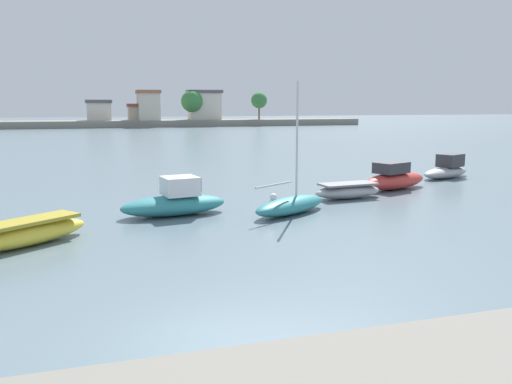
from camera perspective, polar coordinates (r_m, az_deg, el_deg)
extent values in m
plane|color=slate|center=(11.41, -4.27, -15.67)|extent=(400.00, 400.00, 0.00)
ellipsoid|color=yellow|center=(19.92, -23.77, -4.26)|extent=(4.59, 3.96, 0.77)
cube|color=#A8952A|center=(19.82, -23.86, -3.00)|extent=(3.70, 3.21, 0.13)
ellipsoid|color=teal|center=(23.46, -8.89, -1.44)|extent=(4.97, 2.57, 0.88)
cube|color=silver|center=(23.40, -8.26, 0.66)|extent=(1.69, 1.61, 0.82)
cube|color=black|center=(23.62, -6.55, 0.98)|extent=(0.28, 1.25, 0.57)
ellipsoid|color=teal|center=(23.53, 3.77, -1.46)|extent=(4.59, 3.58, 0.76)
cylinder|color=silver|center=(23.49, 4.47, 5.72)|extent=(0.10, 0.10, 5.10)
cylinder|color=#B7B7BC|center=(22.42, 1.96, 0.78)|extent=(2.07, 1.34, 0.08)
ellipsoid|color=#9E9EA3|center=(27.74, 9.94, 0.04)|extent=(3.88, 1.82, 0.70)
cube|color=slate|center=(27.68, 9.96, 0.86)|extent=(3.11, 1.52, 0.10)
ellipsoid|color=#C63833|center=(31.32, 14.84, 1.18)|extent=(5.16, 3.22, 0.97)
cube|color=#333338|center=(30.93, 14.48, 2.58)|extent=(2.23, 1.84, 0.62)
cube|color=black|center=(31.68, 15.55, 2.81)|extent=(0.47, 1.08, 0.43)
ellipsoid|color=#9E9EA3|center=(37.17, 19.89, 2.01)|extent=(4.86, 3.27, 0.72)
cube|color=#333338|center=(37.52, 20.34, 3.25)|extent=(2.01, 1.77, 0.85)
cube|color=black|center=(38.24, 20.96, 3.45)|extent=(0.50, 1.02, 0.59)
sphere|color=white|center=(26.65, 1.90, -0.55)|extent=(0.39, 0.39, 0.39)
cube|color=gray|center=(117.44, -16.05, 7.13)|extent=(115.04, 9.81, 1.43)
cube|color=beige|center=(118.59, -16.67, 8.35)|extent=(4.97, 4.39, 3.64)
cube|color=#565156|center=(118.58, -16.72, 9.40)|extent=(5.47, 4.83, 0.70)
cube|color=#B2A38E|center=(117.87, -12.74, 8.31)|extent=(3.87, 5.40, 2.83)
cube|color=brown|center=(117.85, -12.77, 9.17)|extent=(4.26, 5.94, 0.70)
cube|color=beige|center=(116.89, -11.59, 9.04)|extent=(4.47, 5.96, 5.69)
cube|color=#995B42|center=(116.92, -11.65, 10.61)|extent=(4.92, 6.55, 0.70)
cube|color=beige|center=(120.51, -5.62, 9.23)|extent=(6.92, 4.55, 5.85)
cube|color=#565156|center=(120.54, -5.64, 10.79)|extent=(7.61, 5.01, 0.70)
cylinder|color=brown|center=(121.61, 0.33, 8.57)|extent=(0.36, 0.36, 2.82)
sphere|color=#387A3D|center=(121.60, 0.33, 9.92)|extent=(3.65, 3.65, 3.65)
cylinder|color=brown|center=(118.21, -6.94, 8.30)|extent=(0.36, 0.36, 2.13)
sphere|color=#387A3D|center=(118.18, -6.97, 9.75)|extent=(4.79, 4.79, 4.79)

